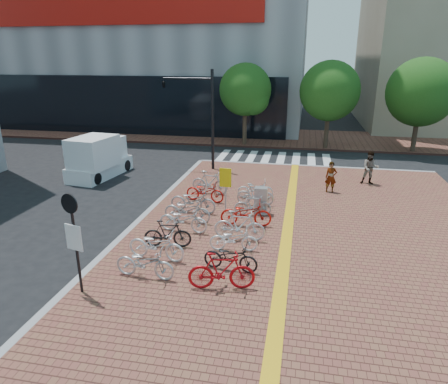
% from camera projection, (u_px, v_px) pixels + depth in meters
% --- Properties ---
extents(ground, '(120.00, 120.00, 0.00)m').
position_uv_depth(ground, '(226.00, 253.00, 13.84)').
color(ground, black).
rests_on(ground, ground).
extents(sidewalk, '(14.00, 34.00, 0.15)m').
position_uv_depth(sidewalk, '(319.00, 367.00, 8.61)').
color(sidewalk, brown).
rests_on(sidewalk, ground).
extents(tactile_strip, '(0.40, 34.00, 0.01)m').
position_uv_depth(tactile_strip, '(272.00, 358.00, 8.77)').
color(tactile_strip, gold).
rests_on(tactile_strip, sidewalk).
extents(kerb_west, '(0.25, 34.00, 0.15)m').
position_uv_depth(kerb_west, '(30.00, 327.00, 9.91)').
color(kerb_west, gray).
rests_on(kerb_west, ground).
extents(kerb_north, '(14.00, 0.25, 0.15)m').
position_uv_depth(kerb_north, '(312.00, 167.00, 24.41)').
color(kerb_north, gray).
rests_on(kerb_north, ground).
extents(far_sidewalk, '(70.00, 8.00, 0.15)m').
position_uv_depth(far_sidewalk, '(274.00, 138.00, 33.33)').
color(far_sidewalk, brown).
rests_on(far_sidewalk, ground).
extents(crosswalk, '(7.50, 4.00, 0.01)m').
position_uv_depth(crosswalk, '(273.00, 158.00, 26.75)').
color(crosswalk, silver).
rests_on(crosswalk, ground).
extents(street_trees, '(16.20, 4.60, 6.35)m').
position_uv_depth(street_trees, '(345.00, 93.00, 27.81)').
color(street_trees, '#38281E').
rests_on(street_trees, far_sidewalk).
extents(bike_0, '(1.88, 0.74, 0.97)m').
position_uv_depth(bike_0, '(145.00, 263.00, 11.85)').
color(bike_0, '#BABBC0').
rests_on(bike_0, sidewalk).
extents(bike_1, '(2.00, 0.86, 1.02)m').
position_uv_depth(bike_1, '(156.00, 245.00, 12.92)').
color(bike_1, white).
rests_on(bike_1, sidewalk).
extents(bike_2, '(1.70, 0.70, 0.99)m').
position_uv_depth(bike_2, '(168.00, 234.00, 13.79)').
color(bike_2, black).
rests_on(bike_2, sidewalk).
extents(bike_3, '(1.93, 0.77, 0.99)m').
position_uv_depth(bike_3, '(183.00, 219.00, 14.99)').
color(bike_3, silver).
rests_on(bike_3, sidewalk).
extents(bike_4, '(1.99, 0.82, 1.02)m').
position_uv_depth(bike_4, '(187.00, 210.00, 15.90)').
color(bike_4, '#A9A8AD').
rests_on(bike_4, sidewalk).
extents(bike_5, '(2.07, 0.88, 1.06)m').
position_uv_depth(bike_5, '(193.00, 201.00, 16.87)').
color(bike_5, '#A1A1A6').
rests_on(bike_5, sidewalk).
extents(bike_6, '(1.90, 0.91, 0.96)m').
position_uv_depth(bike_6, '(205.00, 191.00, 18.20)').
color(bike_6, '#B5120C').
rests_on(bike_6, sidewalk).
extents(bike_7, '(1.91, 0.82, 1.11)m').
position_uv_depth(bike_7, '(210.00, 182.00, 19.24)').
color(bike_7, '#B5B6BA').
rests_on(bike_7, sidewalk).
extents(bike_8, '(1.97, 0.90, 1.14)m').
position_uv_depth(bike_8, '(222.00, 271.00, 11.23)').
color(bike_8, '#B10C13').
rests_on(bike_8, sidewalk).
extents(bike_9, '(1.78, 0.77, 0.91)m').
position_uv_depth(bike_9, '(231.00, 257.00, 12.27)').
color(bike_9, black).
rests_on(bike_9, sidewalk).
extents(bike_10, '(1.71, 0.78, 0.87)m').
position_uv_depth(bike_10, '(234.00, 239.00, 13.53)').
color(bike_10, white).
rests_on(bike_10, sidewalk).
extents(bike_11, '(1.86, 0.53, 1.12)m').
position_uv_depth(bike_11, '(239.00, 226.00, 14.29)').
color(bike_11, silver).
rests_on(bike_11, sidewalk).
extents(bike_12, '(2.05, 0.88, 1.04)m').
position_uv_depth(bike_12, '(246.00, 213.00, 15.52)').
color(bike_12, '#B4140C').
rests_on(bike_12, sidewalk).
extents(bike_13, '(1.59, 0.64, 0.93)m').
position_uv_depth(bike_13, '(253.00, 205.00, 16.55)').
color(bike_13, '#A8A8AD').
rests_on(bike_13, sidewalk).
extents(bike_14, '(1.67, 0.47, 1.00)m').
position_uv_depth(bike_14, '(255.00, 194.00, 17.73)').
color(bike_14, '#B3B3B8').
rests_on(bike_14, sidewalk).
extents(bike_15, '(1.73, 0.80, 0.88)m').
position_uv_depth(bike_15, '(255.00, 189.00, 18.67)').
color(bike_15, silver).
rests_on(bike_15, sidewalk).
extents(pedestrian_a, '(0.57, 0.39, 1.51)m').
position_uv_depth(pedestrian_a, '(331.00, 177.00, 19.39)').
color(pedestrian_a, gray).
rests_on(pedestrian_a, sidewalk).
extents(pedestrian_b, '(0.87, 0.69, 1.74)m').
position_uv_depth(pedestrian_b, '(370.00, 168.00, 20.59)').
color(pedestrian_b, '#474F5B').
rests_on(pedestrian_b, sidewalk).
extents(utility_box, '(0.53, 0.39, 1.15)m').
position_uv_depth(utility_box, '(261.00, 201.00, 16.74)').
color(utility_box, '#ABAAAF').
rests_on(utility_box, sidewalk).
extents(yellow_sign, '(0.51, 0.13, 1.88)m').
position_uv_depth(yellow_sign, '(225.00, 181.00, 16.87)').
color(yellow_sign, '#B7B7BC').
rests_on(yellow_sign, sidewalk).
extents(notice_sign, '(0.54, 0.19, 2.94)m').
position_uv_depth(notice_sign, '(74.00, 232.00, 10.65)').
color(notice_sign, black).
rests_on(notice_sign, sidewalk).
extents(traffic_light_pole, '(3.05, 1.18, 5.68)m').
position_uv_depth(traffic_light_pole, '(190.00, 101.00, 22.71)').
color(traffic_light_pole, black).
rests_on(traffic_light_pole, sidewalk).
extents(box_truck, '(2.29, 4.30, 2.38)m').
position_uv_depth(box_truck, '(98.00, 157.00, 22.39)').
color(box_truck, white).
rests_on(box_truck, ground).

